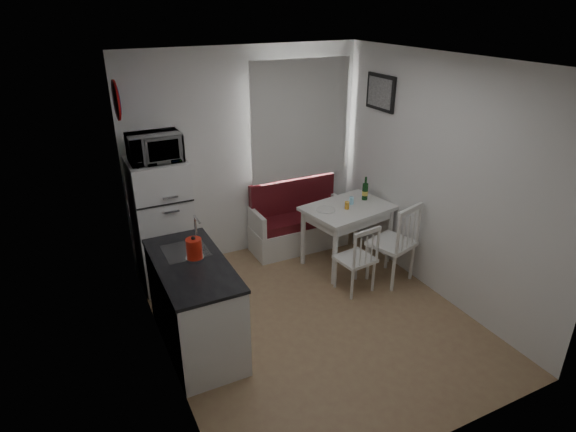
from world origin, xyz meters
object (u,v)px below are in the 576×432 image
bench (298,226)px  chair_right (398,236)px  kettle (194,249)px  fridge (163,224)px  microwave (155,148)px  wine_bottle (365,188)px  kitchen_counter (195,304)px  dining_table (348,213)px  chair_left (360,253)px

bench → chair_right: chair_right is taller
chair_right → kettle: size_ratio=2.52×
chair_right → fridge: size_ratio=0.38×
bench → microwave: bearing=-174.9°
microwave → wine_bottle: microwave is taller
fridge → bench: bearing=3.5°
kitchen_counter → fridge: bearing=89.1°
dining_table → chair_right: (0.25, -0.67, -0.07)m
dining_table → chair_left: chair_left is taller
kitchen_counter → fridge: fridge is taller
chair_right → fridge: bearing=135.4°
dining_table → bench: bearing=108.2°
bench → dining_table: bearing=-62.1°
bench → chair_left: bearing=-85.8°
chair_right → fridge: fridge is taller
chair_right → chair_left: bearing=160.6°
kitchen_counter → chair_left: (1.89, 0.05, 0.05)m
chair_right → microwave: (-2.37, 1.17, 1.04)m
kitchen_counter → microwave: (0.02, 1.19, 1.20)m
bench → dining_table: (0.35, -0.65, 0.38)m
dining_table → chair_left: size_ratio=2.56×
dining_table → chair_right: bearing=-79.3°
bench → microwave: (-1.77, -0.16, 1.35)m
bench → kettle: (-1.74, -1.32, 0.71)m
fridge → kettle: (0.03, -1.21, 0.26)m
chair_right → wine_bottle: wine_bottle is taller
chair_left → kettle: 1.91m
chair_left → fridge: size_ratio=0.29×
bench → dining_table: bench is taller
kitchen_counter → microwave: microwave is taller
kitchen_counter → wine_bottle: bearing=18.1°
dining_table → microwave: size_ratio=2.10×
kitchen_counter → kettle: kitchen_counter is taller
kitchen_counter → chair_left: 1.89m
dining_table → chair_right: 0.72m
fridge → chair_right: bearing=-27.1°
kitchen_counter → chair_left: size_ratio=2.99×
chair_left → kettle: size_ratio=1.93×
kitchen_counter → kettle: size_ratio=5.77×
chair_left → chair_right: bearing=-9.0°
dining_table → chair_right: size_ratio=1.96×
kitchen_counter → microwave: size_ratio=2.44×
kitchen_counter → dining_table: (2.14, 0.70, 0.23)m
dining_table → kettle: kettle is taller
wine_bottle → kettle: bearing=-162.2°
fridge → kettle: fridge is taller
chair_right → fridge: (-2.37, 1.22, 0.14)m
fridge → kettle: 1.24m
fridge → microwave: microwave is taller
chair_left → chair_right: (0.50, -0.02, 0.10)m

